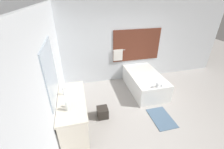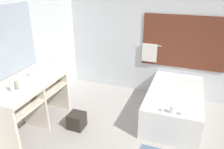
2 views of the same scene
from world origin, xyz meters
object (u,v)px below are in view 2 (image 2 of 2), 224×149
object	(u,v)px
bathtub	(174,103)
waste_bin	(77,121)
water_bottle_1	(12,86)
soap_dispenser	(16,85)

from	to	relation	value
bathtub	waste_bin	size ratio (longest dim) A/B	6.07
water_bottle_1	waste_bin	bearing A→B (deg)	35.61
water_bottle_1	soap_dispenser	xyz separation A→B (m)	(0.00, 0.09, -0.03)
waste_bin	bathtub	bearing A→B (deg)	30.48
soap_dispenser	water_bottle_1	bearing A→B (deg)	-90.16
water_bottle_1	waste_bin	world-z (taller)	water_bottle_1
water_bottle_1	soap_dispenser	world-z (taller)	water_bottle_1
soap_dispenser	waste_bin	world-z (taller)	soap_dispenser
bathtub	water_bottle_1	world-z (taller)	water_bottle_1
soap_dispenser	waste_bin	distance (m)	1.19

